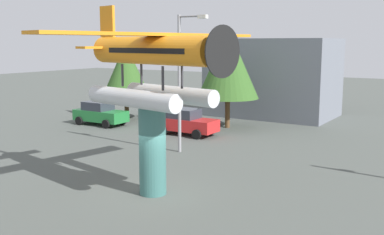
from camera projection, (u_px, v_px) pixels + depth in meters
ground_plane at (153, 194)px, 18.93m from camera, size 140.00×140.00×0.00m
display_pedestal at (152, 150)px, 18.63m from camera, size 1.10×1.10×3.68m
floatplane_monument at (153, 63)px, 17.98m from camera, size 7.14×10.41×4.00m
car_near_green at (100, 113)px, 34.66m from camera, size 4.20×2.02×1.76m
car_mid_red at (186, 122)px, 30.93m from camera, size 4.20×2.02×1.76m
streetlight_primary at (182, 74)px, 25.37m from camera, size 1.84×0.28×7.63m
storefront_building at (273, 77)px, 38.84m from camera, size 10.07×6.50×6.47m
tree_west at (126, 72)px, 36.93m from camera, size 4.13×4.13×6.13m
tree_east at (228, 64)px, 32.95m from camera, size 4.48×4.48×7.15m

